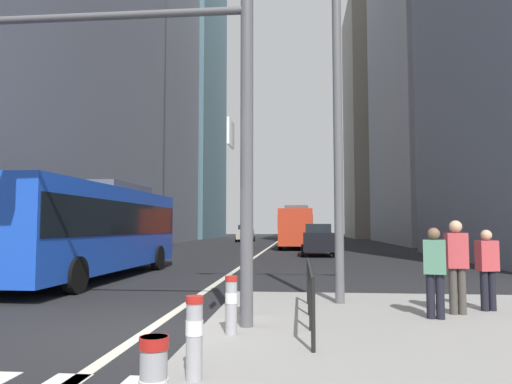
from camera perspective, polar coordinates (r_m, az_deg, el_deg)
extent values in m
plane|color=black|center=(28.28, -0.04, -7.79)|extent=(160.00, 160.00, 0.00)
cube|color=gray|center=(7.85, 27.78, -16.41)|extent=(9.00, 10.00, 0.15)
cube|color=beige|center=(38.23, 1.37, -6.82)|extent=(0.20, 80.00, 0.01)
cube|color=slate|center=(57.15, -14.25, 11.87)|extent=(10.75, 18.03, 34.84)
cube|color=slate|center=(77.79, -8.88, 10.56)|extent=(11.18, 20.32, 42.91)
cube|color=gray|center=(78.37, 15.92, 8.34)|extent=(13.46, 16.10, 37.00)
cube|color=blue|center=(17.31, -19.07, -4.17)|extent=(2.69, 10.92, 2.75)
cube|color=black|center=(17.31, -19.04, -3.03)|extent=(2.73, 10.70, 1.10)
cube|color=#4C4C51|center=(18.85, -16.84, 0.44)|extent=(1.82, 3.94, 0.30)
cylinder|color=black|center=(13.72, -20.90, -9.32)|extent=(0.32, 1.01, 1.00)
cylinder|color=black|center=(20.15, -11.75, -7.76)|extent=(0.32, 1.01, 1.00)
cylinder|color=black|center=(21.01, -18.03, -7.49)|extent=(0.32, 1.01, 1.00)
cylinder|color=black|center=(17.24, -27.13, -8.62)|extent=(0.22, 0.64, 0.64)
cube|color=red|center=(39.92, 5.03, -4.22)|extent=(2.81, 11.47, 2.75)
cube|color=black|center=(39.92, 5.03, -3.73)|extent=(2.84, 11.24, 1.10)
cube|color=#4C4C51|center=(38.24, 4.94, -1.94)|extent=(1.86, 4.15, 0.30)
cylinder|color=black|center=(43.64, 3.62, -5.83)|extent=(0.33, 1.01, 1.00)
cylinder|color=black|center=(43.57, 6.79, -5.81)|extent=(0.33, 1.01, 1.00)
cylinder|color=black|center=(36.36, 2.96, -6.18)|extent=(0.33, 1.01, 1.00)
cylinder|color=black|center=(36.28, 6.77, -6.16)|extent=(0.33, 1.01, 1.00)
cube|color=#B2A899|center=(54.96, -1.29, -5.10)|extent=(1.89, 4.23, 1.10)
cube|color=black|center=(55.10, -1.28, -4.25)|extent=(1.56, 2.30, 0.52)
cylinder|color=black|center=(53.49, -0.45, -5.71)|extent=(0.24, 0.65, 0.64)
cylinder|color=black|center=(53.65, -2.40, -5.71)|extent=(0.24, 0.65, 0.64)
cylinder|color=black|center=(56.32, -0.24, -5.63)|extent=(0.24, 0.65, 0.64)
cylinder|color=black|center=(56.48, -2.09, -5.63)|extent=(0.24, 0.65, 0.64)
cube|color=black|center=(29.40, 7.44, -5.91)|extent=(1.81, 4.38, 1.10)
cube|color=black|center=(29.24, 7.44, -4.34)|extent=(1.51, 2.37, 0.52)
cylinder|color=black|center=(30.89, 5.67, -6.86)|extent=(0.22, 0.64, 0.64)
cylinder|color=black|center=(30.94, 9.07, -6.82)|extent=(0.22, 0.64, 0.64)
cylinder|color=black|center=(27.93, 5.66, -7.15)|extent=(0.22, 0.64, 0.64)
cylinder|color=black|center=(27.98, 9.42, -7.11)|extent=(0.22, 0.64, 0.64)
cube|color=#232838|center=(65.49, 6.60, -4.91)|extent=(1.78, 4.22, 1.10)
cube|color=black|center=(65.34, 6.60, -4.20)|extent=(1.50, 2.28, 0.52)
cylinder|color=black|center=(66.93, 5.80, -5.37)|extent=(0.22, 0.64, 0.64)
cylinder|color=black|center=(66.97, 7.36, -5.36)|extent=(0.22, 0.64, 0.64)
cylinder|color=black|center=(64.06, 5.82, -5.43)|extent=(0.22, 0.64, 0.64)
cylinder|color=black|center=(64.10, 7.45, -5.41)|extent=(0.22, 0.64, 0.64)
cylinder|color=#515156|center=(8.09, -1.11, 5.43)|extent=(0.22, 0.22, 6.00)
cylinder|color=#515156|center=(9.43, -17.93, 19.46)|extent=(5.18, 0.14, 0.14)
cube|color=white|center=(7.98, -3.06, 7.03)|extent=(0.04, 0.60, 0.44)
cylinder|color=#56565B|center=(10.76, 9.80, 8.51)|extent=(0.20, 0.20, 8.00)
cylinder|color=#B21E19|center=(3.33, -12.16, -17.28)|extent=(0.20, 0.20, 0.08)
cylinder|color=#99999E|center=(5.42, -7.43, -16.98)|extent=(0.18, 0.18, 0.90)
cylinder|color=white|center=(5.40, -7.42, -15.86)|extent=(0.19, 0.19, 0.16)
cylinder|color=#B21E19|center=(5.35, -7.39, -12.70)|extent=(0.20, 0.20, 0.08)
cylinder|color=#99999E|center=(7.51, -2.98, -13.42)|extent=(0.18, 0.18, 0.89)
cylinder|color=white|center=(7.49, -2.98, -12.61)|extent=(0.19, 0.19, 0.16)
cylinder|color=#B21E19|center=(7.46, -2.97, -10.35)|extent=(0.20, 0.20, 0.08)
cylinder|color=#99999E|center=(9.13, -1.17, -12.07)|extent=(0.18, 0.18, 0.79)
cylinder|color=white|center=(9.12, -1.17, -11.48)|extent=(0.19, 0.19, 0.14)
cylinder|color=#B21E19|center=(9.09, -1.17, -9.85)|extent=(0.20, 0.20, 0.08)
cylinder|color=black|center=(6.52, 6.88, -14.55)|extent=(0.06, 0.06, 0.95)
cylinder|color=black|center=(7.81, 6.62, -12.81)|extent=(0.06, 0.06, 0.95)
cylinder|color=black|center=(9.10, 6.43, -11.57)|extent=(0.06, 0.06, 0.95)
cylinder|color=black|center=(10.39, 6.29, -10.63)|extent=(0.06, 0.06, 0.95)
cylinder|color=black|center=(8.40, 6.49, -8.93)|extent=(0.06, 3.91, 0.06)
cylinder|color=#423D38|center=(9.92, 23.51, -10.89)|extent=(0.15, 0.15, 0.86)
cylinder|color=#423D38|center=(9.87, 22.62, -10.95)|extent=(0.15, 0.15, 0.86)
cube|color=#B73D42|center=(9.82, 22.94, -6.49)|extent=(0.38, 0.24, 0.67)
sphere|color=tan|center=(9.81, 22.87, -3.86)|extent=(0.24, 0.24, 0.24)
cylinder|color=black|center=(10.60, 26.50, -10.58)|extent=(0.15, 0.15, 0.77)
cylinder|color=black|center=(10.51, 25.76, -10.66)|extent=(0.15, 0.15, 0.77)
cube|color=#B73D42|center=(10.50, 26.01, -6.90)|extent=(0.42, 0.32, 0.60)
sphere|color=tan|center=(10.48, 25.94, -4.69)|extent=(0.21, 0.21, 0.21)
cylinder|color=black|center=(9.29, 21.26, -11.64)|extent=(0.15, 0.15, 0.80)
cylinder|color=black|center=(9.28, 20.25, -11.67)|extent=(0.15, 0.15, 0.80)
cube|color=#4C7F66|center=(9.22, 20.64, -7.31)|extent=(0.43, 0.32, 0.61)
sphere|color=brown|center=(9.20, 20.58, -4.72)|extent=(0.22, 0.22, 0.22)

